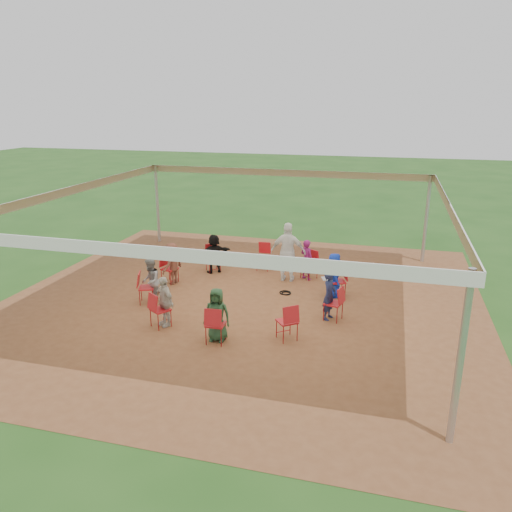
% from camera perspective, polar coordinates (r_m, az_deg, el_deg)
% --- Properties ---
extents(ground, '(80.00, 80.00, 0.00)m').
position_cam_1_polar(ground, '(14.09, -1.39, -5.00)').
color(ground, '#214B17').
rests_on(ground, ground).
extents(dirt_patch, '(13.00, 13.00, 0.00)m').
position_cam_1_polar(dirt_patch, '(14.09, -1.39, -4.97)').
color(dirt_patch, brown).
rests_on(dirt_patch, ground).
extents(tent, '(10.33, 10.33, 3.00)m').
position_cam_1_polar(tent, '(13.38, -1.47, 4.45)').
color(tent, '#B2B2B7').
rests_on(tent, ground).
extents(chair_0, '(0.56, 0.55, 0.90)m').
position_cam_1_polar(chair_0, '(14.35, 9.32, -2.89)').
color(chair_0, '#B3161C').
rests_on(chair_0, ground).
extents(chair_1, '(0.59, 0.60, 0.90)m').
position_cam_1_polar(chair_1, '(15.68, 6.10, -1.01)').
color(chair_1, '#B3161C').
rests_on(chair_1, ground).
extents(chair_2, '(0.44, 0.46, 0.90)m').
position_cam_1_polar(chair_2, '(16.39, 0.85, -0.09)').
color(chair_2, '#B3161C').
rests_on(chair_2, ground).
extents(chair_3, '(0.60, 0.61, 0.90)m').
position_cam_1_polar(chair_3, '(16.31, -4.93, -0.25)').
color(chair_3, '#B3161C').
rests_on(chair_3, ground).
extents(chair_4, '(0.54, 0.52, 0.90)m').
position_cam_1_polar(chair_4, '(15.43, -9.85, -1.46)').
color(chair_4, '#B3161C').
rests_on(chair_4, ground).
extents(chair_5, '(0.56, 0.55, 0.90)m').
position_cam_1_polar(chair_5, '(14.02, -12.39, -3.57)').
color(chair_5, '#B3161C').
rests_on(chair_5, ground).
extents(chair_6, '(0.59, 0.60, 0.90)m').
position_cam_1_polar(chair_6, '(12.51, -10.88, -6.06)').
color(chair_6, '#B3161C').
rests_on(chair_6, ground).
extents(chair_7, '(0.44, 0.46, 0.90)m').
position_cam_1_polar(chair_7, '(11.55, -4.64, -7.81)').
color(chair_7, '#B3161C').
rests_on(chair_7, ground).
extents(chair_8, '(0.60, 0.61, 0.90)m').
position_cam_1_polar(chair_8, '(11.68, 3.56, -7.50)').
color(chair_8, '#B3161C').
rests_on(chair_8, ground).
extents(chair_9, '(0.54, 0.52, 0.90)m').
position_cam_1_polar(chair_9, '(12.81, 8.83, -5.38)').
color(chair_9, '#B3161C').
rests_on(chair_9, ground).
extents(person_seated_0, '(0.55, 0.71, 1.28)m').
position_cam_1_polar(person_seated_0, '(14.25, 8.89, -2.18)').
color(person_seated_0, '#1029A3').
rests_on(person_seated_0, ground).
extents(person_seated_1, '(0.56, 0.51, 1.28)m').
position_cam_1_polar(person_seated_1, '(15.54, 5.82, -0.42)').
color(person_seated_1, '#7E195D').
rests_on(person_seated_1, ground).
extents(person_seated_2, '(1.20, 1.08, 1.28)m').
position_cam_1_polar(person_seated_2, '(16.14, -4.81, 0.29)').
color(person_seated_2, black).
rests_on(person_seated_2, ground).
extents(person_seated_3, '(0.61, 0.90, 1.28)m').
position_cam_1_polar(person_seated_3, '(15.30, -9.55, -0.85)').
color(person_seated_3, brown).
rests_on(person_seated_3, ground).
extents(person_seated_4, '(0.55, 0.71, 1.28)m').
position_cam_1_polar(person_seated_4, '(13.93, -11.95, -2.81)').
color(person_seated_4, gray).
rests_on(person_seated_4, ground).
extents(person_seated_5, '(0.84, 0.73, 1.28)m').
position_cam_1_polar(person_seated_5, '(12.49, -10.45, -5.11)').
color(person_seated_5, beige).
rests_on(person_seated_5, ground).
extents(person_seated_6, '(0.64, 0.38, 1.28)m').
position_cam_1_polar(person_seated_6, '(11.58, -4.49, -6.69)').
color(person_seated_6, '#224428').
rests_on(person_seated_6, ground).
extents(person_seated_7, '(0.42, 0.53, 1.28)m').
position_cam_1_polar(person_seated_7, '(12.78, 8.37, -4.48)').
color(person_seated_7, '#1C2243').
rests_on(person_seated_7, ground).
extents(standing_person, '(1.10, 0.59, 1.84)m').
position_cam_1_polar(standing_person, '(15.28, 3.69, 0.44)').
color(standing_person, white).
rests_on(standing_person, ground).
extents(cable_coil, '(0.41, 0.41, 0.03)m').
position_cam_1_polar(cable_coil, '(14.52, 3.41, -4.23)').
color(cable_coil, black).
rests_on(cable_coil, ground).
extents(laptop, '(0.36, 0.40, 0.23)m').
position_cam_1_polar(laptop, '(14.23, 8.25, -2.34)').
color(laptop, '#B7B7BC').
rests_on(laptop, ground).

